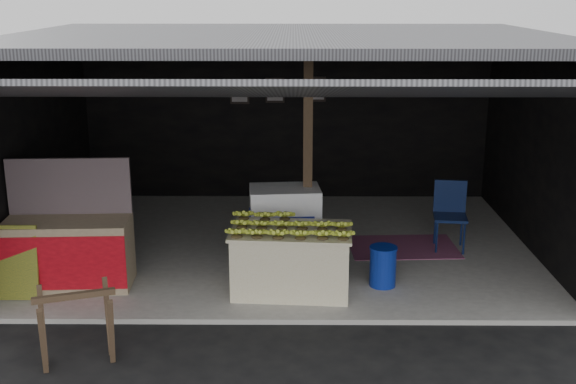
{
  "coord_description": "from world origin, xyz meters",
  "views": [
    {
      "loc": [
        0.11,
        -7.28,
        3.59
      ],
      "look_at": [
        0.04,
        1.52,
        1.1
      ],
      "focal_mm": 45.0,
      "sensor_mm": 36.0,
      "label": 1
    }
  ],
  "objects_px": {
    "sawhorse": "(76,320)",
    "neighbor_stall": "(69,250)",
    "water_barrel": "(383,267)",
    "white_crate": "(285,225)",
    "banana_table": "(291,260)",
    "plastic_chair": "(450,209)"
  },
  "relations": [
    {
      "from": "white_crate",
      "to": "plastic_chair",
      "type": "height_order",
      "value": "white_crate"
    },
    {
      "from": "banana_table",
      "to": "white_crate",
      "type": "bearing_deg",
      "value": 98.92
    },
    {
      "from": "banana_table",
      "to": "neighbor_stall",
      "type": "bearing_deg",
      "value": -179.1
    },
    {
      "from": "banana_table",
      "to": "water_barrel",
      "type": "bearing_deg",
      "value": 12.8
    },
    {
      "from": "water_barrel",
      "to": "banana_table",
      "type": "bearing_deg",
      "value": -171.23
    },
    {
      "from": "white_crate",
      "to": "water_barrel",
      "type": "xyz_separation_m",
      "value": [
        1.21,
        -0.84,
        -0.27
      ]
    },
    {
      "from": "white_crate",
      "to": "sawhorse",
      "type": "xyz_separation_m",
      "value": [
        -2.01,
        -2.7,
        -0.08
      ]
    },
    {
      "from": "water_barrel",
      "to": "white_crate",
      "type": "bearing_deg",
      "value": 145.31
    },
    {
      "from": "banana_table",
      "to": "sawhorse",
      "type": "bearing_deg",
      "value": -137.07
    },
    {
      "from": "plastic_chair",
      "to": "banana_table",
      "type": "bearing_deg",
      "value": -137.83
    },
    {
      "from": "white_crate",
      "to": "plastic_chair",
      "type": "xyz_separation_m",
      "value": [
        2.3,
        0.55,
        0.05
      ]
    },
    {
      "from": "banana_table",
      "to": "water_barrel",
      "type": "relative_size",
      "value": 3.13
    },
    {
      "from": "banana_table",
      "to": "sawhorse",
      "type": "height_order",
      "value": "banana_table"
    },
    {
      "from": "sawhorse",
      "to": "neighbor_stall",
      "type": "bearing_deg",
      "value": 89.71
    },
    {
      "from": "banana_table",
      "to": "white_crate",
      "type": "relative_size",
      "value": 1.47
    },
    {
      "from": "water_barrel",
      "to": "plastic_chair",
      "type": "height_order",
      "value": "plastic_chair"
    },
    {
      "from": "neighbor_stall",
      "to": "banana_table",
      "type": "bearing_deg",
      "value": -6.13
    },
    {
      "from": "neighbor_stall",
      "to": "plastic_chair",
      "type": "distance_m",
      "value": 5.13
    },
    {
      "from": "sawhorse",
      "to": "plastic_chair",
      "type": "distance_m",
      "value": 5.4
    },
    {
      "from": "neighbor_stall",
      "to": "plastic_chair",
      "type": "bearing_deg",
      "value": 13.01
    },
    {
      "from": "banana_table",
      "to": "white_crate",
      "type": "distance_m",
      "value": 1.02
    },
    {
      "from": "banana_table",
      "to": "neighbor_stall",
      "type": "relative_size",
      "value": 0.96
    }
  ]
}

